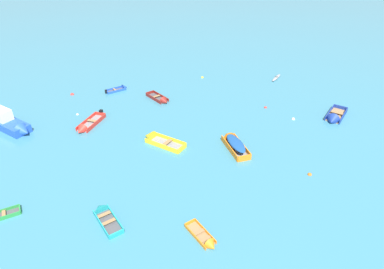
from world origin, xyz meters
name	(u,v)px	position (x,y,z in m)	size (l,w,h in m)	color
rowboat_orange_center	(233,142)	(3.40, 17.59, 0.42)	(1.69, 4.49, 1.25)	gray
motor_launch_blue_cluster_outer	(9,123)	(-18.04, 25.75, 0.64)	(5.60, 5.70, 2.24)	blue
rowboat_deep_blue_midfield_right	(334,118)	(15.71, 20.00, 0.21)	(4.12, 4.00, 1.43)	#99754C
rowboat_yellow_back_row_right	(156,139)	(-3.67, 20.05, 0.21)	(4.11, 4.07, 1.36)	gray
rowboat_maroon_cluster_inner	(162,100)	(-1.81, 28.77, 0.18)	(2.69, 3.86, 1.09)	#4C4C51
rowboat_turquoise_near_camera	(103,214)	(-8.62, 10.99, 0.16)	(2.22, 3.47, 1.02)	#4C4C51
rowboat_red_near_right	(86,127)	(-10.41, 24.09, 0.20)	(3.23, 4.29, 1.19)	gray
kayak_grey_far_back	(276,78)	(14.83, 32.45, 0.14)	(2.44, 2.47, 0.28)	gray
rowboat_orange_far_left	(207,241)	(-2.01, 6.97, 0.12)	(1.85, 2.93, 0.84)	#99754C
rowboat_blue_foreground_center	(121,89)	(-6.48, 33.37, 0.14)	(2.98, 1.93, 0.92)	#4C4C51
mooring_buoy_between_boats_right	(202,78)	(4.87, 35.10, 0.00)	(0.37, 0.37, 0.37)	yellow
mooring_buoy_trailing	(265,108)	(9.72, 24.39, 0.00)	(0.35, 0.35, 0.35)	red
mooring_buoy_central	(72,95)	(-12.51, 33.17, 0.00)	(0.46, 0.46, 0.46)	red
mooring_buoy_near_foreground	(310,175)	(8.27, 11.95, 0.00)	(0.34, 0.34, 0.34)	orange
mooring_buoy_between_boats_left	(293,119)	(11.55, 21.14, 0.00)	(0.37, 0.37, 0.37)	silver
mooring_buoy_far_field	(77,115)	(-11.51, 27.47, 0.00)	(0.28, 0.28, 0.28)	silver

